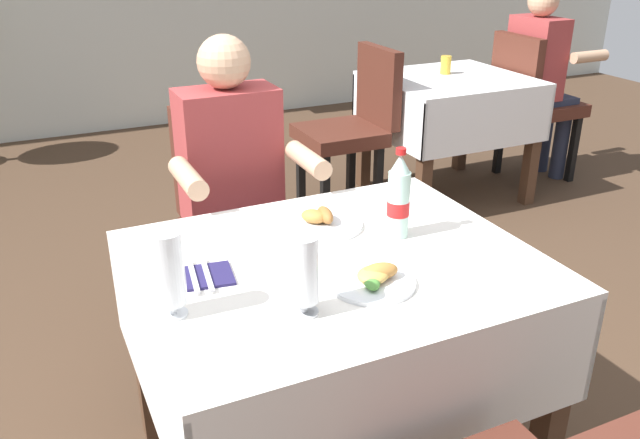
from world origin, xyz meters
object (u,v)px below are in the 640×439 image
(plate_near_camera, at_px, (374,279))
(background_chair_left, at_px, (354,122))
(chair_far_diner_seat, at_px, (240,214))
(plate_far_diner, at_px, (322,222))
(beer_glass_left, at_px, (304,275))
(background_chair_right, at_px, (532,99))
(main_dining_table, at_px, (335,312))
(cola_bottle_primary, at_px, (399,198))
(napkin_cutlery_set, at_px, (200,277))
(background_patron, at_px, (541,74))
(seated_diner_far, at_px, (236,188))
(beer_glass_middle, at_px, (169,274))
(background_table_tumbler, at_px, (446,65))
(background_dining_table, at_px, (448,108))

(plate_near_camera, height_order, background_chair_left, background_chair_left)
(chair_far_diner_seat, distance_m, plate_far_diner, 0.67)
(beer_glass_left, distance_m, background_chair_right, 3.26)
(main_dining_table, height_order, cola_bottle_primary, cola_bottle_primary)
(napkin_cutlery_set, relative_size, background_patron, 0.15)
(seated_diner_far, relative_size, background_chair_right, 1.30)
(seated_diner_far, height_order, background_patron, same)
(chair_far_diner_seat, xyz_separation_m, beer_glass_middle, (-0.48, -0.94, 0.31))
(main_dining_table, distance_m, cola_bottle_primary, 0.38)
(cola_bottle_primary, distance_m, background_table_tumbler, 2.37)
(beer_glass_middle, xyz_separation_m, background_chair_left, (1.50, 1.92, -0.31))
(beer_glass_middle, distance_m, background_chair_right, 3.42)
(plate_far_diner, distance_m, beer_glass_middle, 0.62)
(seated_diner_far, xyz_separation_m, plate_far_diner, (0.10, -0.53, 0.06))
(background_chair_left, relative_size, background_table_tumbler, 8.82)
(main_dining_table, xyz_separation_m, background_table_tumbler, (1.70, 1.92, 0.23))
(chair_far_diner_seat, height_order, napkin_cutlery_set, chair_far_diner_seat)
(seated_diner_far, bearing_deg, cola_bottle_primary, -67.68)
(beer_glass_left, xyz_separation_m, background_chair_right, (2.52, 2.05, -0.31))
(plate_far_diner, relative_size, background_chair_right, 0.25)
(main_dining_table, xyz_separation_m, background_patron, (2.38, 1.82, 0.13))
(background_dining_table, xyz_separation_m, background_table_tumbler, (0.02, 0.09, 0.25))
(background_chair_right, bearing_deg, beer_glass_middle, -145.65)
(plate_far_diner, relative_size, background_dining_table, 0.27)
(plate_near_camera, bearing_deg, chair_far_diner_seat, 91.49)
(chair_far_diner_seat, xyz_separation_m, background_chair_right, (2.33, 0.98, 0.00))
(main_dining_table, relative_size, napkin_cutlery_set, 5.62)
(cola_bottle_primary, xyz_separation_m, background_table_tumbler, (1.46, 1.86, -0.07))
(cola_bottle_primary, distance_m, napkin_cutlery_set, 0.61)
(plate_far_diner, relative_size, background_table_tumbler, 2.22)
(chair_far_diner_seat, height_order, seated_diner_far, seated_diner_far)
(background_dining_table, height_order, background_patron, background_patron)
(seated_diner_far, relative_size, background_dining_table, 1.41)
(seated_diner_far, height_order, napkin_cutlery_set, seated_diner_far)
(main_dining_table, bearing_deg, seated_diner_far, 93.54)
(seated_diner_far, bearing_deg, background_dining_table, 32.25)
(beer_glass_left, bearing_deg, plate_near_camera, 13.05)
(background_dining_table, height_order, background_chair_left, background_chair_left)
(main_dining_table, height_order, beer_glass_left, beer_glass_left)
(beer_glass_left, height_order, cola_bottle_primary, cola_bottle_primary)
(plate_near_camera, relative_size, beer_glass_left, 1.11)
(main_dining_table, bearing_deg, background_chair_right, 38.06)
(plate_near_camera, relative_size, background_table_tumbler, 2.06)
(plate_near_camera, bearing_deg, background_patron, 40.28)
(beer_glass_middle, relative_size, cola_bottle_primary, 0.80)
(beer_glass_left, bearing_deg, background_dining_table, 47.60)
(background_chair_left, height_order, background_chair_right, same)
(beer_glass_left, height_order, background_chair_left, background_chair_left)
(beer_glass_left, relative_size, napkin_cutlery_set, 1.05)
(background_chair_left, bearing_deg, background_table_tumbler, 7.64)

